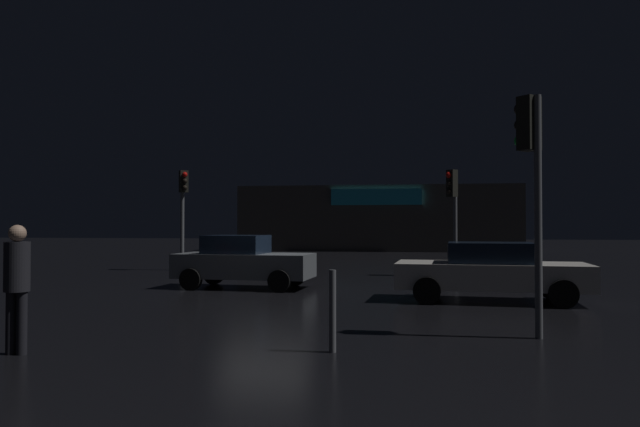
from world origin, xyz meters
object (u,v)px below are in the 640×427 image
object	(u,v)px
store_building	(380,219)
traffic_signal_opposite	(453,200)
traffic_signal_cross_left	(531,156)
car_near	(491,271)
pedestrian	(17,278)
car_far	(243,262)
traffic_signal_main	(183,200)

from	to	relation	value
store_building	traffic_signal_opposite	bearing A→B (deg)	-80.54
store_building	traffic_signal_opposite	world-z (taller)	store_building
traffic_signal_opposite	traffic_signal_cross_left	xyz separation A→B (m)	(0.44, -11.35, 0.22)
traffic_signal_cross_left	car_near	bearing A→B (deg)	90.66
store_building	pedestrian	xyz separation A→B (m)	(-3.10, -36.34, -1.21)
car_near	car_far	distance (m)	6.86
traffic_signal_main	traffic_signal_opposite	distance (m)	10.44
car_near	car_far	xyz separation A→B (m)	(-6.58, 1.93, 0.04)
traffic_signal_opposite	traffic_signal_cross_left	distance (m)	11.36
traffic_signal_main	traffic_signal_opposite	world-z (taller)	traffic_signal_main
store_building	pedestrian	size ratio (longest dim) A/B	10.76
car_far	traffic_signal_cross_left	bearing A→B (deg)	-43.92
traffic_signal_main	pedestrian	distance (m)	15.25
store_building	car_far	distance (m)	27.71
store_building	car_near	size ratio (longest dim) A/B	4.30
store_building	car_near	world-z (taller)	store_building
store_building	car_near	bearing A→B (deg)	-81.98
traffic_signal_opposite	car_near	bearing A→B (deg)	-86.79
traffic_signal_cross_left	pedestrian	world-z (taller)	traffic_signal_cross_left
store_building	car_far	world-z (taller)	store_building
traffic_signal_main	car_near	distance (m)	13.51
traffic_signal_cross_left	pedestrian	xyz separation A→B (m)	(-7.31, -2.39, -1.85)
car_near	traffic_signal_cross_left	bearing A→B (deg)	-89.34
traffic_signal_main	car_far	size ratio (longest dim) A/B	1.01
car_far	pedestrian	size ratio (longest dim) A/B	2.19
traffic_signal_main	traffic_signal_opposite	bearing A→B (deg)	-5.52
store_building	traffic_signal_opposite	distance (m)	22.92
traffic_signal_cross_left	car_far	world-z (taller)	traffic_signal_cross_left
traffic_signal_cross_left	pedestrian	bearing A→B (deg)	-161.88
traffic_signal_opposite	pedestrian	distance (m)	15.44
traffic_signal_opposite	car_near	distance (m)	7.16
store_building	traffic_signal_main	world-z (taller)	store_building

